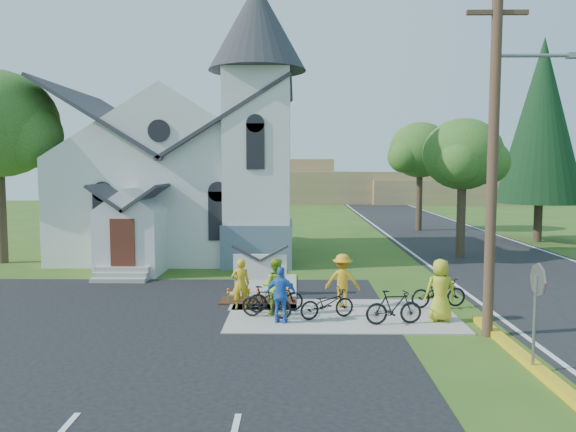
{
  "coord_description": "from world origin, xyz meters",
  "views": [
    {
      "loc": [
        0.05,
        -16.54,
        4.6
      ],
      "look_at": [
        -0.23,
        5.0,
        2.71
      ],
      "focal_mm": 35.0,
      "sensor_mm": 36.0,
      "label": 1
    }
  ],
  "objects_px": {
    "bike_3": "(394,307)",
    "bike_4": "(438,292)",
    "cyclist_4": "(440,290)",
    "church_sign": "(260,267)",
    "cyclist_1": "(275,286)",
    "cyclist_0": "(241,284)",
    "cyclist_3": "(343,280)",
    "bike_0": "(276,297)",
    "cyclist_2": "(281,295)",
    "stop_sign": "(537,294)",
    "bike_1": "(266,302)",
    "bike_2": "(327,303)",
    "utility_pole": "(496,136)"
  },
  "relations": [
    {
      "from": "utility_pole",
      "to": "cyclist_1",
      "type": "height_order",
      "value": "utility_pole"
    },
    {
      "from": "bike_2",
      "to": "cyclist_3",
      "type": "relative_size",
      "value": 0.99
    },
    {
      "from": "church_sign",
      "to": "bike_1",
      "type": "relative_size",
      "value": 1.37
    },
    {
      "from": "cyclist_3",
      "to": "cyclist_1",
      "type": "bearing_deg",
      "value": 31.39
    },
    {
      "from": "cyclist_0",
      "to": "cyclist_3",
      "type": "bearing_deg",
      "value": 174.12
    },
    {
      "from": "cyclist_1",
      "to": "cyclist_2",
      "type": "height_order",
      "value": "cyclist_1"
    },
    {
      "from": "cyclist_0",
      "to": "bike_2",
      "type": "xyz_separation_m",
      "value": [
        2.71,
        -1.11,
        -0.36
      ]
    },
    {
      "from": "cyclist_1",
      "to": "bike_3",
      "type": "relative_size",
      "value": 1.05
    },
    {
      "from": "utility_pole",
      "to": "bike_4",
      "type": "bearing_deg",
      "value": 102.77
    },
    {
      "from": "bike_1",
      "to": "cyclist_4",
      "type": "bearing_deg",
      "value": -74.59
    },
    {
      "from": "cyclist_1",
      "to": "cyclist_3",
      "type": "distance_m",
      "value": 2.34
    },
    {
      "from": "stop_sign",
      "to": "bike_3",
      "type": "height_order",
      "value": "stop_sign"
    },
    {
      "from": "cyclist_2",
      "to": "bike_4",
      "type": "xyz_separation_m",
      "value": [
        5.05,
        1.88,
        -0.34
      ]
    },
    {
      "from": "bike_4",
      "to": "cyclist_3",
      "type": "bearing_deg",
      "value": 77.99
    },
    {
      "from": "bike_3",
      "to": "bike_4",
      "type": "bearing_deg",
      "value": -50.04
    },
    {
      "from": "cyclist_2",
      "to": "cyclist_3",
      "type": "distance_m",
      "value": 2.72
    },
    {
      "from": "cyclist_4",
      "to": "cyclist_3",
      "type": "bearing_deg",
      "value": -34.42
    },
    {
      "from": "cyclist_4",
      "to": "stop_sign",
      "type": "bearing_deg",
      "value": 101.13
    },
    {
      "from": "stop_sign",
      "to": "cyclist_2",
      "type": "bearing_deg",
      "value": 147.03
    },
    {
      "from": "bike_1",
      "to": "cyclist_3",
      "type": "xyz_separation_m",
      "value": [
        2.41,
        1.37,
        0.39
      ]
    },
    {
      "from": "cyclist_3",
      "to": "bike_4",
      "type": "distance_m",
      "value": 3.13
    },
    {
      "from": "bike_1",
      "to": "church_sign",
      "type": "bearing_deg",
      "value": 25.17
    },
    {
      "from": "stop_sign",
      "to": "bike_1",
      "type": "distance_m",
      "value": 7.67
    },
    {
      "from": "cyclist_2",
      "to": "bike_3",
      "type": "height_order",
      "value": "cyclist_2"
    },
    {
      "from": "bike_0",
      "to": "bike_3",
      "type": "height_order",
      "value": "bike_3"
    },
    {
      "from": "cyclist_3",
      "to": "stop_sign",
      "type": "bearing_deg",
      "value": 133.07
    },
    {
      "from": "cyclist_2",
      "to": "bike_3",
      "type": "distance_m",
      "value": 3.28
    },
    {
      "from": "cyclist_1",
      "to": "cyclist_4",
      "type": "relative_size",
      "value": 0.94
    },
    {
      "from": "cyclist_3",
      "to": "bike_0",
      "type": "bearing_deg",
      "value": 25.39
    },
    {
      "from": "bike_1",
      "to": "cyclist_2",
      "type": "height_order",
      "value": "cyclist_2"
    },
    {
      "from": "cyclist_0",
      "to": "bike_1",
      "type": "bearing_deg",
      "value": 118.28
    },
    {
      "from": "cyclist_0",
      "to": "cyclist_3",
      "type": "relative_size",
      "value": 0.93
    },
    {
      "from": "cyclist_1",
      "to": "bike_4",
      "type": "relative_size",
      "value": 0.94
    },
    {
      "from": "utility_pole",
      "to": "cyclist_1",
      "type": "relative_size",
      "value": 5.72
    },
    {
      "from": "cyclist_2",
      "to": "cyclist_3",
      "type": "height_order",
      "value": "cyclist_3"
    },
    {
      "from": "bike_0",
      "to": "bike_3",
      "type": "distance_m",
      "value": 3.74
    },
    {
      "from": "cyclist_3",
      "to": "bike_4",
      "type": "height_order",
      "value": "cyclist_3"
    },
    {
      "from": "cyclist_3",
      "to": "bike_3",
      "type": "height_order",
      "value": "cyclist_3"
    },
    {
      "from": "cyclist_4",
      "to": "church_sign",
      "type": "bearing_deg",
      "value": -35.26
    },
    {
      "from": "church_sign",
      "to": "bike_1",
      "type": "xyz_separation_m",
      "value": [
        0.39,
        -3.12,
        -0.49
      ]
    },
    {
      "from": "bike_1",
      "to": "cyclist_2",
      "type": "bearing_deg",
      "value": -120.51
    },
    {
      "from": "utility_pole",
      "to": "cyclist_2",
      "type": "relative_size",
      "value": 6.04
    },
    {
      "from": "bike_2",
      "to": "bike_3",
      "type": "bearing_deg",
      "value": -128.83
    },
    {
      "from": "cyclist_0",
      "to": "cyclist_1",
      "type": "relative_size",
      "value": 0.93
    },
    {
      "from": "cyclist_2",
      "to": "cyclist_4",
      "type": "distance_m",
      "value": 4.71
    },
    {
      "from": "cyclist_1",
      "to": "church_sign",
      "type": "bearing_deg",
      "value": -72.58
    },
    {
      "from": "cyclist_1",
      "to": "cyclist_4",
      "type": "distance_m",
      "value": 4.97
    },
    {
      "from": "bike_4",
      "to": "cyclist_0",
      "type": "bearing_deg",
      "value": 80.66
    },
    {
      "from": "utility_pole",
      "to": "bike_1",
      "type": "xyz_separation_m",
      "value": [
        -6.18,
        1.58,
        -4.87
      ]
    },
    {
      "from": "cyclist_1",
      "to": "bike_1",
      "type": "distance_m",
      "value": 0.66
    }
  ]
}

